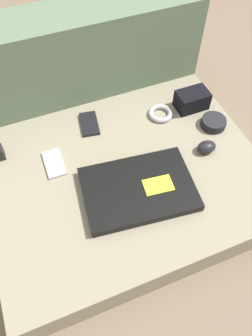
# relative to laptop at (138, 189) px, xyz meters

# --- Properties ---
(ground_plane) EXTENTS (8.00, 8.00, 0.00)m
(ground_plane) POSITION_rel_laptop_xyz_m (-0.01, 0.09, -0.14)
(ground_plane) COLOR #7A6651
(couch_seat) EXTENTS (0.90, 0.71, 0.13)m
(couch_seat) POSITION_rel_laptop_xyz_m (-0.01, 0.09, -0.08)
(couch_seat) COLOR gray
(couch_seat) RESTS_ON ground_plane
(couch_backrest) EXTENTS (0.90, 0.20, 0.44)m
(couch_backrest) POSITION_rel_laptop_xyz_m (-0.01, 0.54, 0.08)
(couch_backrest) COLOR #60755B
(couch_backrest) RESTS_ON ground_plane
(laptop) EXTENTS (0.37, 0.27, 0.03)m
(laptop) POSITION_rel_laptop_xyz_m (0.00, 0.00, 0.00)
(laptop) COLOR black
(laptop) RESTS_ON couch_seat
(computer_mouse) EXTENTS (0.07, 0.05, 0.04)m
(computer_mouse) POSITION_rel_laptop_xyz_m (0.28, 0.06, 0.00)
(computer_mouse) COLOR black
(computer_mouse) RESTS_ON couch_seat
(speaker_puck) EXTENTS (0.09, 0.09, 0.03)m
(speaker_puck) POSITION_rel_laptop_xyz_m (0.36, 0.16, 0.00)
(speaker_puck) COLOR black
(speaker_puck) RESTS_ON couch_seat
(phone_silver) EXTENTS (0.08, 0.12, 0.01)m
(phone_silver) POSITION_rel_laptop_xyz_m (-0.05, 0.33, -0.01)
(phone_silver) COLOR black
(phone_silver) RESTS_ON couch_seat
(phone_black) EXTENTS (0.06, 0.12, 0.01)m
(phone_black) POSITION_rel_laptop_xyz_m (-0.22, 0.20, -0.01)
(phone_black) COLOR #B7B7BC
(phone_black) RESTS_ON couch_seat
(camera_pouch) EXTENTS (0.12, 0.08, 0.07)m
(camera_pouch) POSITION_rel_laptop_xyz_m (0.34, 0.27, 0.02)
(camera_pouch) COLOR black
(camera_pouch) RESTS_ON couch_seat
(cable_coil) EXTENTS (0.09, 0.09, 0.02)m
(cable_coil) POSITION_rel_laptop_xyz_m (0.21, 0.28, -0.01)
(cable_coil) COLOR #B2B2B7
(cable_coil) RESTS_ON couch_seat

